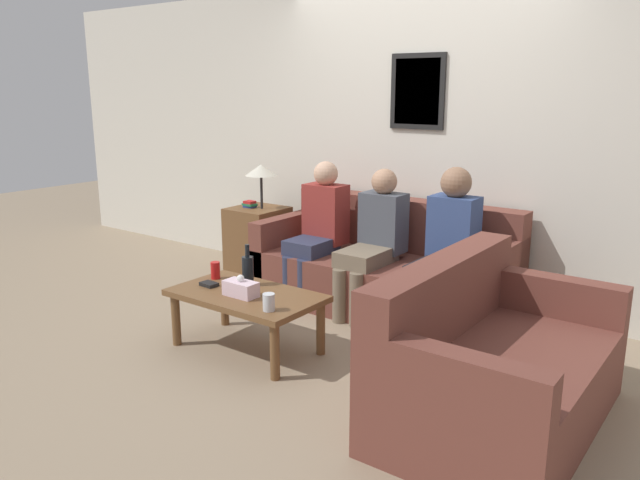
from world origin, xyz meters
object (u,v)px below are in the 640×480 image
drinking_glass (269,302)px  person_middle (374,238)px  couch_main (385,271)px  coffee_table (246,301)px  couch_side (492,369)px  person_left (318,226)px  person_right (446,245)px  wine_bottle (248,270)px

drinking_glass → person_middle: person_middle is taller
couch_main → coffee_table: 1.34m
couch_side → coffee_table: couch_side is taller
drinking_glass → person_middle: (-0.06, 1.31, 0.14)m
couch_main → person_left: 0.66m
person_left → person_middle: person_left is taller
couch_side → drinking_glass: size_ratio=13.79×
couch_main → person_left: size_ratio=1.77×
couch_side → person_left: size_ratio=1.30×
person_middle → person_right: (0.61, -0.01, 0.04)m
couch_main → person_middle: size_ratio=1.81×
couch_main → coffee_table: size_ratio=2.01×
wine_bottle → person_middle: 1.09m
couch_side → wine_bottle: (-1.77, 0.03, 0.22)m
couch_main → drinking_glass: 1.48m
couch_main → person_right: 0.71m
couch_main → wine_bottle: (-0.40, -1.17, 0.22)m
drinking_glass → person_left: (-0.59, 1.30, 0.16)m
coffee_table → drinking_glass: drinking_glass is taller
person_left → drinking_glass: bearing=-65.5°
couch_main → wine_bottle: size_ratio=6.99×
couch_side → person_middle: 1.76m
wine_bottle → person_right: person_right is taller
coffee_table → drinking_glass: (0.35, -0.17, 0.11)m
couch_main → drinking_glass: couch_main is taller
person_left → person_right: (1.14, -0.01, 0.02)m
couch_main → person_middle: bearing=-95.6°
person_middle → drinking_glass: bearing=-87.4°
couch_side → person_middle: (-1.38, 1.05, 0.31)m
wine_bottle → couch_main: bearing=71.0°
person_left → person_right: person_right is taller
drinking_glass → person_left: person_left is taller
couch_main → couch_side: bearing=-41.4°
coffee_table → wine_bottle: 0.23m
drinking_glass → coffee_table: bearing=154.3°
coffee_table → drinking_glass: 0.40m
coffee_table → person_middle: (0.29, 1.14, 0.25)m
couch_side → wine_bottle: 1.79m
couch_main → coffee_table: (-0.30, -1.30, 0.06)m
wine_bottle → person_left: (-0.15, 1.01, 0.11)m
couch_side → person_left: (-1.92, 1.04, 0.33)m
wine_bottle → person_left: person_left is taller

